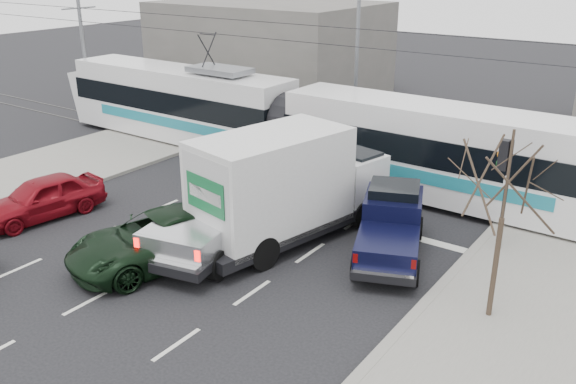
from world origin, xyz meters
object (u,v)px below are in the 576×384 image
Objects in this scene: bare_tree at (507,184)px; green_car at (160,238)px; traffic_signal at (504,171)px; box_truck at (286,187)px; silver_pickup at (227,205)px; navy_pickup at (391,223)px; tram at (292,124)px; street_lamp_far at (354,35)px; red_car at (42,198)px.

green_car is at bearing -164.48° from bare_tree.
box_truck is at bearing -153.61° from traffic_signal.
silver_pickup is 1.33× the size of navy_pickup.
box_truck is at bearing -55.77° from tram.
green_car is (2.39, -16.11, -4.32)m from street_lamp_far.
tram is 10.12m from green_car.
box_truck is (4.61, -12.50, -3.26)m from street_lamp_far.
red_car is at bearing -171.45° from silver_pickup.
traffic_signal is 3.78m from navy_pickup.
traffic_signal is 0.81× the size of red_car.
bare_tree is 10.20m from green_car.
navy_pickup is (7.96, -11.52, -4.08)m from street_lamp_far.
traffic_signal is 10.73m from tram.
silver_pickup is (-7.64, -4.17, -1.53)m from traffic_signal.
traffic_signal is 0.51× the size of silver_pickup.
bare_tree is 17.97m from street_lamp_far.
street_lamp_far is at bearing 102.85° from navy_pickup.
navy_pickup is at bearing -143.22° from traffic_signal.
silver_pickup is 2.08m from box_truck.
box_truck is at bearing 174.57° from navy_pickup.
traffic_signal is (-1.13, 4.00, -1.05)m from bare_tree.
box_truck is (-6.05, -3.00, -0.89)m from traffic_signal.
silver_pickup is at bearing -178.21° from navy_pickup.
red_car is at bearing -111.63° from tram.
red_car is at bearing -155.06° from traffic_signal.
navy_pickup is (3.35, 0.98, -0.82)m from box_truck.
box_truck is 1.49× the size of navy_pickup.
traffic_signal is at bearing 16.83° from silver_pickup.
green_car is at bearing -162.30° from navy_pickup.
red_car is at bearing -170.28° from bare_tree.
bare_tree reaches higher than red_car.
silver_pickup is 2.55m from green_car.
tram is at bearing -85.72° from street_lamp_far.
traffic_signal reaches higher than box_truck.
silver_pickup is (3.02, -13.68, -3.90)m from street_lamp_far.
box_truck is 9.06m from red_car.
box_truck is 1.38× the size of green_car.
silver_pickup is at bearing -178.85° from bare_tree.
traffic_signal is at bearing 56.07° from green_car.
red_car is at bearing -162.28° from green_car.
bare_tree reaches higher than traffic_signal.
red_car is (-4.08, -9.90, -1.19)m from tram.
box_truck is (4.14, -6.27, -0.09)m from tram.
bare_tree reaches higher than box_truck.
tram reaches higher than navy_pickup.
red_car is (-11.57, -4.62, -0.28)m from navy_pickup.
navy_pickup reaches higher than green_car.
street_lamp_far is 14.58m from navy_pickup.
green_car is 6.00m from red_car.
traffic_signal is 15.86m from red_car.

